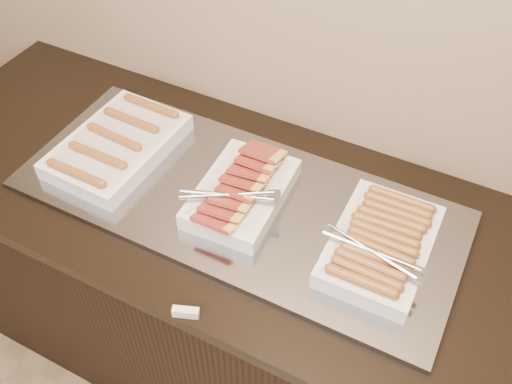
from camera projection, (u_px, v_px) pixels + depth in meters
counter at (239, 293)px, 1.88m from camera, size 2.06×0.76×0.90m
warming_tray at (236, 200)px, 1.54m from camera, size 1.20×0.50×0.02m
dish_left at (118, 145)px, 1.63m from camera, size 0.27×0.40×0.07m
dish_center at (241, 192)px, 1.50m from camera, size 0.26×0.34×0.09m
dish_right at (380, 244)px, 1.38m from camera, size 0.27×0.35×0.08m
label_holder at (186, 312)px, 1.30m from camera, size 0.06×0.04×0.02m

